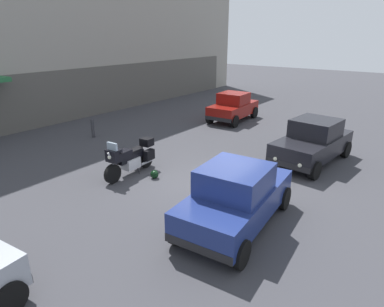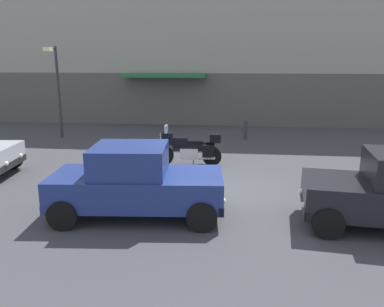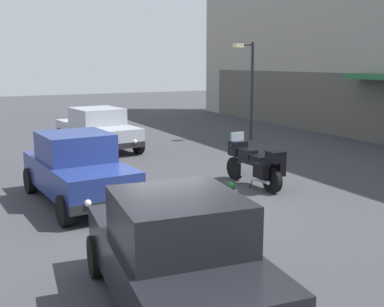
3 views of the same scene
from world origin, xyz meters
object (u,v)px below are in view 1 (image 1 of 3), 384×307
car_compact_side (233,107)px  bollard_curbside (93,127)px  car_hatchback_near (313,142)px  helmet (154,174)px  motorcycle (131,157)px  car_wagon_end (236,197)px

car_compact_side → bollard_curbside: car_compact_side is taller
car_hatchback_near → bollard_curbside: size_ratio=4.42×
helmet → car_hatchback_near: (4.72, -3.71, 0.67)m
motorcycle → bollard_curbside: size_ratio=2.50×
bollard_curbside → car_wagon_end: bearing=-106.0°
car_hatchback_near → motorcycle: bearing=-36.8°
motorcycle → car_compact_side: (8.72, 1.06, 0.15)m
helmet → bollard_curbside: bollard_curbside is taller
helmet → car_compact_side: (8.48, 1.93, 0.63)m
motorcycle → helmet: bearing=101.6°
helmet → car_compact_side: car_compact_side is taller
car_hatchback_near → car_compact_side: car_hatchback_near is taller
car_hatchback_near → car_compact_side: 6.78m
car_compact_side → bollard_curbside: (-6.74, 3.64, -0.29)m
bollard_curbside → helmet: bearing=-107.4°
car_wagon_end → bollard_curbside: (2.64, 9.21, -0.33)m
helmet → bollard_curbside: bearing=72.6°
helmet → car_hatchback_near: car_hatchback_near is taller
car_hatchback_near → bollard_curbside: car_hatchback_near is taller
motorcycle → car_hatchback_near: 6.75m
helmet → car_wagon_end: (-0.90, -3.64, 0.67)m
helmet → car_wagon_end: bearing=-103.9°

